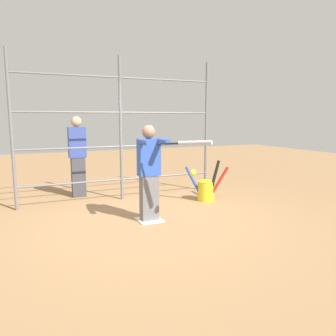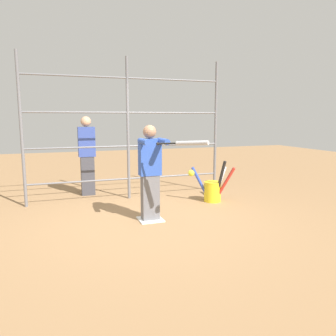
{
  "view_description": "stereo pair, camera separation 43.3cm",
  "coord_description": "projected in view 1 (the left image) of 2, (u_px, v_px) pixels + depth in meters",
  "views": [
    {
      "loc": [
        1.9,
        4.96,
        1.71
      ],
      "look_at": [
        -0.21,
        0.29,
        0.92
      ],
      "focal_mm": 35.0,
      "sensor_mm": 36.0,
      "label": 1
    },
    {
      "loc": [
        1.5,
        5.13,
        1.71
      ],
      "look_at": [
        -0.21,
        0.29,
        0.92
      ],
      "focal_mm": 35.0,
      "sensor_mm": 36.0,
      "label": 2
    }
  ],
  "objects": [
    {
      "name": "ground_plane",
      "position": [
        149.0,
        220.0,
        5.51
      ],
      "size": [
        24.0,
        24.0,
        0.0
      ],
      "primitive_type": "plane",
      "color": "#9E754C"
    },
    {
      "name": "home_plate",
      "position": [
        149.0,
        220.0,
        5.5
      ],
      "size": [
        0.4,
        0.4,
        0.02
      ],
      "color": "white",
      "rests_on": "ground"
    },
    {
      "name": "fence_backstop",
      "position": [
        121.0,
        130.0,
        6.72
      ],
      "size": [
        4.13,
        0.06,
        2.94
      ],
      "color": "slate",
      "rests_on": "ground"
    },
    {
      "name": "batter",
      "position": [
        149.0,
        170.0,
        5.36
      ],
      "size": [
        0.41,
        0.53,
        1.59
      ],
      "color": "slate",
      "rests_on": "ground"
    },
    {
      "name": "baseball_bat_swinging",
      "position": [
        190.0,
        143.0,
        4.67
      ],
      "size": [
        0.57,
        0.72,
        0.11
      ],
      "color": "black"
    },
    {
      "name": "softball_in_flight",
      "position": [
        193.0,
        173.0,
        4.89
      ],
      "size": [
        0.1,
        0.1,
        0.1
      ],
      "color": "yellow"
    },
    {
      "name": "bat_bucket",
      "position": [
        207.0,
        189.0,
        6.79
      ],
      "size": [
        0.91,
        0.73,
        0.87
      ],
      "color": "yellow",
      "rests_on": "ground"
    },
    {
      "name": "bystander_behind_fence",
      "position": [
        78.0,
        155.0,
        7.04
      ],
      "size": [
        0.36,
        0.22,
        1.74
      ],
      "color": "#3F3F47",
      "rests_on": "ground"
    }
  ]
}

